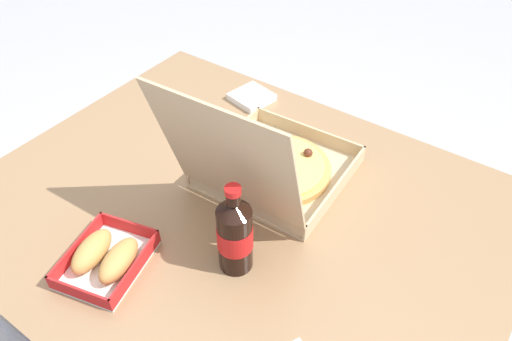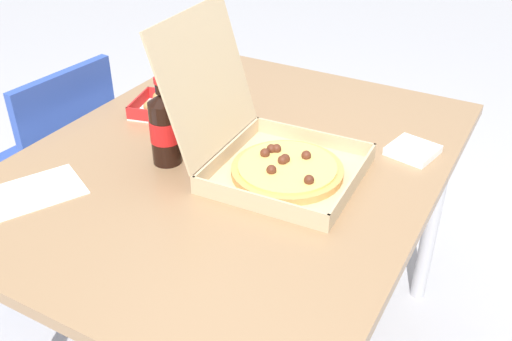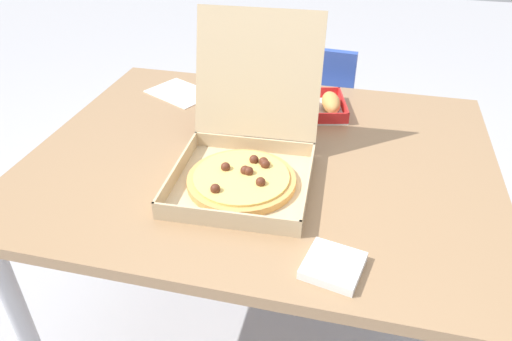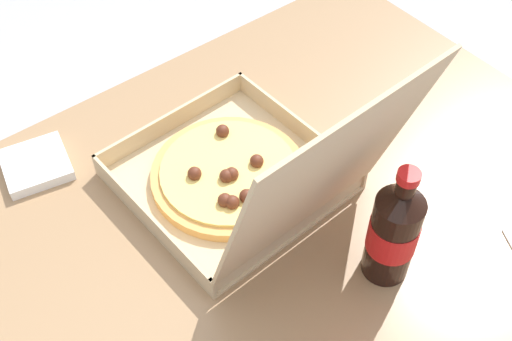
{
  "view_description": "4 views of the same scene",
  "coord_description": "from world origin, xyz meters",
  "px_view_note": "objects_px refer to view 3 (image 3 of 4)",
  "views": [
    {
      "loc": [
        -0.5,
        0.63,
        1.58
      ],
      "look_at": [
        -0.0,
        -0.08,
        0.8
      ],
      "focal_mm": 34.12,
      "sensor_mm": 36.0,
      "label": 1
    },
    {
      "loc": [
        -1.06,
        -0.65,
        1.48
      ],
      "look_at": [
        -0.05,
        -0.09,
        0.75
      ],
      "focal_mm": 40.33,
      "sensor_mm": 36.0,
      "label": 2
    },
    {
      "loc": [
        0.24,
        -1.08,
        1.42
      ],
      "look_at": [
        0.01,
        -0.11,
        0.75
      ],
      "focal_mm": 33.48,
      "sensor_mm": 36.0,
      "label": 3
    },
    {
      "loc": [
        0.39,
        0.43,
        1.59
      ],
      "look_at": [
        -0.05,
        -0.12,
        0.78
      ],
      "focal_mm": 45.13,
      "sensor_mm": 36.0,
      "label": 4
    }
  ],
  "objects_px": {
    "chair": "(310,119)",
    "bread_side_box": "(320,104)",
    "pizza_box_open": "(245,159)",
    "cola_bottle": "(239,98)",
    "paper_menu": "(180,93)",
    "napkin_pile": "(333,266)"
  },
  "relations": [
    {
      "from": "chair",
      "to": "bread_side_box",
      "type": "relative_size",
      "value": 3.76
    },
    {
      "from": "pizza_box_open",
      "to": "cola_bottle",
      "type": "relative_size",
      "value": 1.98
    },
    {
      "from": "chair",
      "to": "paper_menu",
      "type": "xyz_separation_m",
      "value": [
        -0.4,
        -0.41,
        0.26
      ]
    },
    {
      "from": "pizza_box_open",
      "to": "chair",
      "type": "bearing_deg",
      "value": 85.99
    },
    {
      "from": "cola_bottle",
      "to": "paper_menu",
      "type": "bearing_deg",
      "value": 144.67
    },
    {
      "from": "cola_bottle",
      "to": "napkin_pile",
      "type": "distance_m",
      "value": 0.62
    },
    {
      "from": "paper_menu",
      "to": "cola_bottle",
      "type": "bearing_deg",
      "value": -8.31
    },
    {
      "from": "bread_side_box",
      "to": "cola_bottle",
      "type": "distance_m",
      "value": 0.28
    },
    {
      "from": "bread_side_box",
      "to": "paper_menu",
      "type": "relative_size",
      "value": 1.05
    },
    {
      "from": "bread_side_box",
      "to": "napkin_pile",
      "type": "distance_m",
      "value": 0.69
    },
    {
      "from": "cola_bottle",
      "to": "pizza_box_open",
      "type": "bearing_deg",
      "value": -71.69
    },
    {
      "from": "pizza_box_open",
      "to": "napkin_pile",
      "type": "distance_m",
      "value": 0.37
    },
    {
      "from": "pizza_box_open",
      "to": "napkin_pile",
      "type": "xyz_separation_m",
      "value": [
        0.25,
        -0.27,
        -0.04
      ]
    },
    {
      "from": "chair",
      "to": "paper_menu",
      "type": "distance_m",
      "value": 0.63
    },
    {
      "from": "chair",
      "to": "napkin_pile",
      "type": "relative_size",
      "value": 7.55
    },
    {
      "from": "pizza_box_open",
      "to": "napkin_pile",
      "type": "height_order",
      "value": "pizza_box_open"
    },
    {
      "from": "paper_menu",
      "to": "napkin_pile",
      "type": "relative_size",
      "value": 1.91
    },
    {
      "from": "chair",
      "to": "bread_side_box",
      "type": "bearing_deg",
      "value": -79.79
    },
    {
      "from": "bread_side_box",
      "to": "napkin_pile",
      "type": "bearing_deg",
      "value": -80.69
    },
    {
      "from": "paper_menu",
      "to": "napkin_pile",
      "type": "bearing_deg",
      "value": -23.0
    },
    {
      "from": "bread_side_box",
      "to": "cola_bottle",
      "type": "relative_size",
      "value": 0.99
    },
    {
      "from": "bread_side_box",
      "to": "paper_menu",
      "type": "distance_m",
      "value": 0.48
    }
  ]
}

